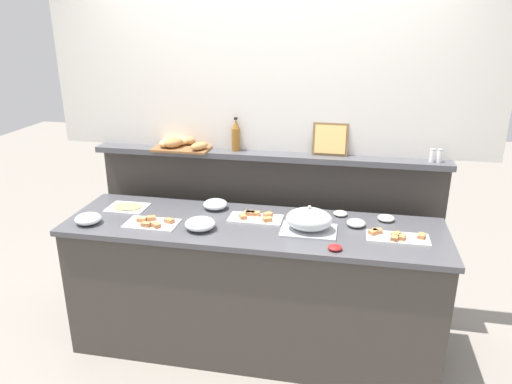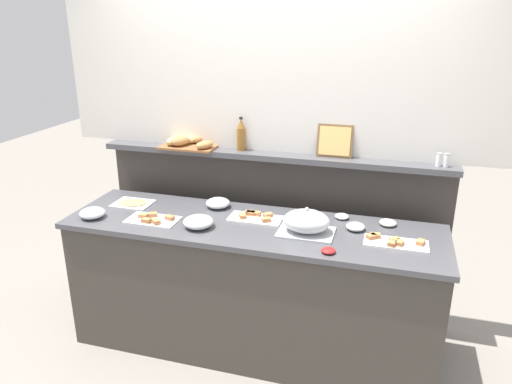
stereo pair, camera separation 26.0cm
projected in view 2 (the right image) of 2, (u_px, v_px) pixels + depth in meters
The scene contains 21 objects.
ground_plane at pixel (273, 299), 3.93m from camera, with size 12.00×12.00×0.00m, color gray.
buffet_counter at pixel (252, 287), 3.23m from camera, with size 2.41×0.69×0.91m.
back_ledge_unit at pixel (272, 228), 3.63m from camera, with size 2.49×0.22×1.26m.
upper_wall_panel at pixel (275, 52), 3.22m from camera, with size 3.09×0.08×1.34m, color white.
sandwich_platter_side at pixel (395, 242), 2.81m from camera, with size 0.37×0.16×0.04m.
sandwich_platter_front at pixel (256, 217), 3.16m from camera, with size 0.35×0.17×0.04m.
sandwich_platter_rear at pixel (153, 219), 3.13m from camera, with size 0.33×0.19×0.04m.
cold_cuts_platter at pixel (133, 203), 3.41m from camera, with size 0.26×0.21×0.02m.
serving_cloche at pixel (306, 222), 2.93m from camera, with size 0.34×0.24×0.17m.
glass_bowl_large at pixel (355, 227), 2.99m from camera, with size 0.12×0.12×0.05m.
glass_bowl_medium at pixel (92, 213), 3.17m from camera, with size 0.17×0.17×0.07m.
glass_bowl_small at pixel (218, 203), 3.34m from camera, with size 0.17×0.17×0.07m.
glass_bowl_extra at pixel (198, 222), 3.02m from camera, with size 0.19×0.19×0.08m.
condiment_bowl_red at pixel (342, 216), 3.16m from camera, with size 0.09×0.09×0.03m, color silver.
condiment_bowl_dark at pixel (388, 223), 3.06m from camera, with size 0.11×0.11×0.04m, color silver.
condiment_bowl_teal at pixel (328, 251), 2.70m from camera, with size 0.08×0.08×0.03m, color red.
vinegar_bottle_amber at pixel (241, 136), 3.41m from camera, with size 0.06×0.06×0.24m.
salt_shaker at pixel (439, 160), 3.06m from camera, with size 0.03×0.03×0.09m.
pepper_shaker at pixel (446, 160), 3.04m from camera, with size 0.03×0.03×0.09m.
bread_basket at pixel (186, 142), 3.52m from camera, with size 0.41×0.29×0.08m.
framed_picture at pixel (335, 141), 3.24m from camera, with size 0.24×0.06×0.22m.
Camera 2 is at (0.82, -2.70, 2.16)m, focal length 34.11 mm.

